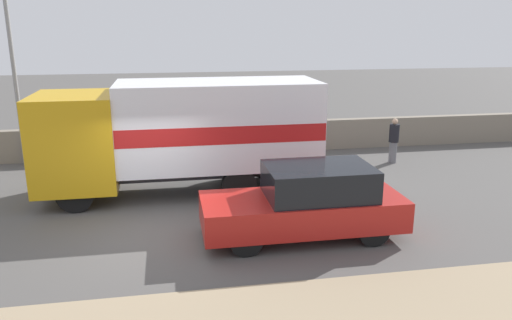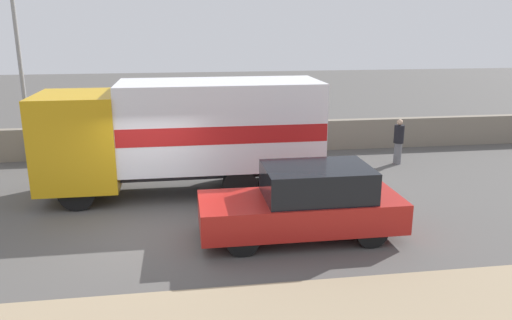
{
  "view_description": "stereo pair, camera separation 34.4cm",
  "coord_description": "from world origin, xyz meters",
  "px_view_note": "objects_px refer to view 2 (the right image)",
  "views": [
    {
      "loc": [
        0.47,
        -11.03,
        4.72
      ],
      "look_at": [
        2.63,
        0.99,
        1.38
      ],
      "focal_mm": 35.0,
      "sensor_mm": 36.0,
      "label": 1
    },
    {
      "loc": [
        0.81,
        -11.09,
        4.72
      ],
      "look_at": [
        2.63,
        0.99,
        1.38
      ],
      "focal_mm": 35.0,
      "sensor_mm": 36.0,
      "label": 2
    }
  ],
  "objects_px": {
    "box_truck": "(186,131)",
    "street_lamp": "(18,45)",
    "car_hatchback": "(305,203)",
    "pedestrian": "(399,141)"
  },
  "relations": [
    {
      "from": "box_truck",
      "to": "pedestrian",
      "type": "distance_m",
      "value": 7.6
    },
    {
      "from": "street_lamp",
      "to": "pedestrian",
      "type": "distance_m",
      "value": 13.19
    },
    {
      "from": "car_hatchback",
      "to": "pedestrian",
      "type": "relative_size",
      "value": 2.9
    },
    {
      "from": "box_truck",
      "to": "pedestrian",
      "type": "bearing_deg",
      "value": -164.69
    },
    {
      "from": "box_truck",
      "to": "street_lamp",
      "type": "bearing_deg",
      "value": -36.57
    },
    {
      "from": "car_hatchback",
      "to": "pedestrian",
      "type": "height_order",
      "value": "car_hatchback"
    },
    {
      "from": "street_lamp",
      "to": "box_truck",
      "type": "distance_m",
      "value": 7.03
    },
    {
      "from": "street_lamp",
      "to": "car_hatchback",
      "type": "height_order",
      "value": "street_lamp"
    },
    {
      "from": "pedestrian",
      "to": "box_truck",
      "type": "bearing_deg",
      "value": -164.69
    },
    {
      "from": "pedestrian",
      "to": "car_hatchback",
      "type": "bearing_deg",
      "value": -130.2
    }
  ]
}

